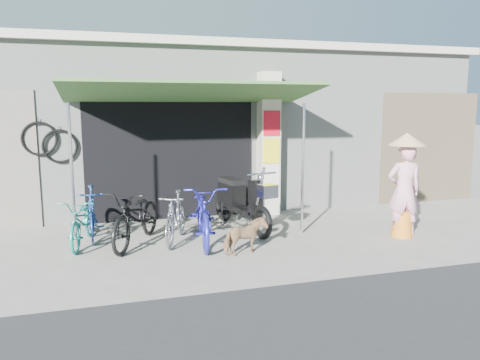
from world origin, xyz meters
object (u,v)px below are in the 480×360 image
object	(u,v)px
bike_blue	(92,213)
bike_black	(137,217)
street_dog	(245,237)
nun	(404,186)
bike_silver	(176,217)
bike_navy	(203,213)
moped	(240,201)
bike_teal	(83,221)

from	to	relation	value
bike_blue	bike_black	bearing A→B (deg)	-42.28
street_dog	nun	distance (m)	3.06
bike_blue	bike_silver	distance (m)	1.52
bike_blue	bike_navy	distance (m)	2.00
bike_silver	street_dog	size ratio (longest dim) A/B	2.10
bike_blue	bike_black	world-z (taller)	bike_black
moped	nun	distance (m)	2.96
bike_blue	bike_black	size ratio (longest dim) A/B	0.82
bike_black	moped	distance (m)	2.00
bike_teal	street_dog	world-z (taller)	bike_teal
bike_navy	street_dog	world-z (taller)	bike_navy
bike_blue	nun	size ratio (longest dim) A/B	0.81
bike_teal	bike_black	distance (m)	0.90
bike_black	bike_navy	size ratio (longest dim) A/B	0.93
bike_silver	street_dog	world-z (taller)	bike_silver
bike_navy	nun	size ratio (longest dim) A/B	1.07
bike_navy	street_dog	size ratio (longest dim) A/B	2.85
bike_silver	bike_teal	bearing A→B (deg)	-168.81
bike_black	moped	size ratio (longest dim) A/B	0.90
street_dog	bike_silver	bearing A→B (deg)	25.89
bike_silver	moped	distance (m)	1.40
bike_black	street_dog	xyz separation A→B (m)	(1.58, -1.02, -0.19)
bike_teal	bike_silver	xyz separation A→B (m)	(1.51, -0.27, 0.03)
bike_black	nun	distance (m)	4.66
street_dog	moped	distance (m)	1.57
bike_silver	moped	size ratio (longest dim) A/B	0.71
bike_blue	bike_black	distance (m)	0.98
bike_silver	street_dog	distance (m)	1.38
street_dog	bike_teal	bearing A→B (deg)	45.50
street_dog	moped	size ratio (longest dim) A/B	0.34
bike_navy	street_dog	bearing A→B (deg)	-52.81
bike_silver	nun	bearing A→B (deg)	9.61
bike_blue	street_dog	bearing A→B (deg)	-36.53
bike_blue	bike_silver	bearing A→B (deg)	-26.45
bike_blue	bike_silver	xyz separation A→B (m)	(1.37, -0.66, -0.01)
bike_black	bike_silver	bearing A→B (deg)	24.93
street_dog	nun	xyz separation A→B (m)	(2.99, 0.20, 0.62)
bike_silver	nun	world-z (taller)	nun
bike_silver	bike_black	bearing A→B (deg)	-160.17
bike_black	bike_silver	world-z (taller)	bike_black
bike_teal	moped	size ratio (longest dim) A/B	0.76
bike_blue	moped	size ratio (longest dim) A/B	0.74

